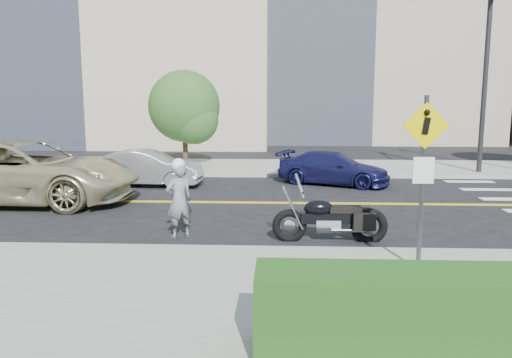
{
  "coord_description": "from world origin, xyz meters",
  "views": [
    {
      "loc": [
        1.77,
        -14.77,
        3.07
      ],
      "look_at": [
        1.22,
        -2.98,
        1.2
      ],
      "focal_mm": 35.0,
      "sensor_mm": 36.0,
      "label": 1
    }
  ],
  "objects_px": {
    "pedestrian_sign": "(423,167)",
    "parked_car_silver": "(146,168)",
    "suv": "(23,172)",
    "motorcycle": "(331,208)",
    "parked_car_blue": "(333,168)",
    "motorcyclist": "(179,198)"
  },
  "relations": [
    {
      "from": "pedestrian_sign",
      "to": "parked_car_silver",
      "type": "distance_m",
      "value": 11.69
    },
    {
      "from": "pedestrian_sign",
      "to": "suv",
      "type": "bearing_deg",
      "value": 149.31
    },
    {
      "from": "pedestrian_sign",
      "to": "motorcycle",
      "type": "distance_m",
      "value": 2.86
    },
    {
      "from": "motorcycle",
      "to": "parked_car_blue",
      "type": "height_order",
      "value": "motorcycle"
    },
    {
      "from": "pedestrian_sign",
      "to": "parked_car_silver",
      "type": "bearing_deg",
      "value": 128.34
    },
    {
      "from": "suv",
      "to": "pedestrian_sign",
      "type": "bearing_deg",
      "value": -119.93
    },
    {
      "from": "motorcycle",
      "to": "parked_car_silver",
      "type": "xyz_separation_m",
      "value": [
        -5.91,
        6.88,
        -0.08
      ]
    },
    {
      "from": "motorcyclist",
      "to": "parked_car_blue",
      "type": "relative_size",
      "value": 0.44
    },
    {
      "from": "motorcyclist",
      "to": "motorcycle",
      "type": "distance_m",
      "value": 3.38
    },
    {
      "from": "motorcyclist",
      "to": "suv",
      "type": "distance_m",
      "value": 6.5
    },
    {
      "from": "suv",
      "to": "motorcyclist",
      "type": "bearing_deg",
      "value": -122.57
    },
    {
      "from": "motorcycle",
      "to": "parked_car_blue",
      "type": "relative_size",
      "value": 0.59
    },
    {
      "from": "suv",
      "to": "parked_car_blue",
      "type": "height_order",
      "value": "suv"
    },
    {
      "from": "motorcycle",
      "to": "suv",
      "type": "xyz_separation_m",
      "value": [
        -8.8,
        3.76,
        0.2
      ]
    },
    {
      "from": "parked_car_silver",
      "to": "suv",
      "type": "bearing_deg",
      "value": 139.63
    },
    {
      "from": "motorcycle",
      "to": "suv",
      "type": "relative_size",
      "value": 0.36
    },
    {
      "from": "pedestrian_sign",
      "to": "parked_car_blue",
      "type": "relative_size",
      "value": 0.73
    },
    {
      "from": "motorcyclist",
      "to": "parked_car_blue",
      "type": "distance_m",
      "value": 8.51
    },
    {
      "from": "pedestrian_sign",
      "to": "motorcyclist",
      "type": "relative_size",
      "value": 1.67
    },
    {
      "from": "motorcyclist",
      "to": "motorcycle",
      "type": "xyz_separation_m",
      "value": [
        3.37,
        -0.19,
        -0.16
      ]
    },
    {
      "from": "parked_car_silver",
      "to": "motorcyclist",
      "type": "bearing_deg",
      "value": -156.68
    },
    {
      "from": "suv",
      "to": "parked_car_blue",
      "type": "xyz_separation_m",
      "value": [
        9.66,
        3.8,
        -0.35
      ]
    }
  ]
}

